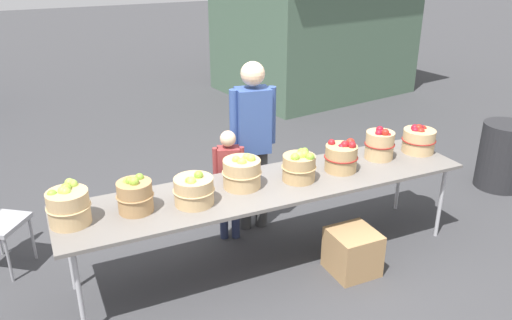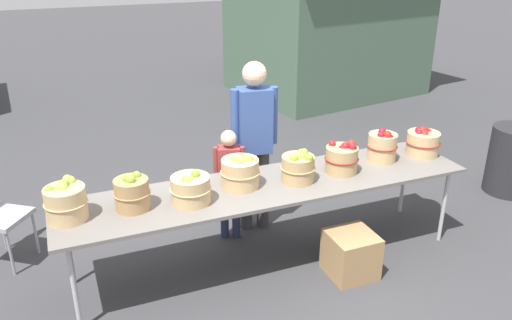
# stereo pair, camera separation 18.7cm
# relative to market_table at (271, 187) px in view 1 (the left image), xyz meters

# --- Properties ---
(ground_plane) EXTENTS (40.00, 40.00, 0.00)m
(ground_plane) POSITION_rel_market_table_xyz_m (0.00, 0.00, -0.72)
(ground_plane) COLOR #38383A
(market_table) EXTENTS (3.50, 0.76, 0.75)m
(market_table) POSITION_rel_market_table_xyz_m (0.00, 0.00, 0.00)
(market_table) COLOR slate
(market_table) RESTS_ON ground
(apple_basket_green_0) EXTENTS (0.31, 0.31, 0.31)m
(apple_basket_green_0) POSITION_rel_market_table_xyz_m (-1.60, 0.02, 0.17)
(apple_basket_green_0) COLOR tan
(apple_basket_green_0) RESTS_ON market_table
(apple_basket_green_1) EXTENTS (0.28, 0.28, 0.29)m
(apple_basket_green_1) POSITION_rel_market_table_xyz_m (-1.13, 0.01, 0.16)
(apple_basket_green_1) COLOR #A87F51
(apple_basket_green_1) RESTS_ON market_table
(apple_basket_green_2) EXTENTS (0.32, 0.32, 0.26)m
(apple_basket_green_2) POSITION_rel_market_table_xyz_m (-0.69, -0.07, 0.15)
(apple_basket_green_2) COLOR tan
(apple_basket_green_2) RESTS_ON market_table
(apple_basket_green_3) EXTENTS (0.33, 0.33, 0.28)m
(apple_basket_green_3) POSITION_rel_market_table_xyz_m (-0.24, 0.06, 0.16)
(apple_basket_green_3) COLOR tan
(apple_basket_green_3) RESTS_ON market_table
(apple_basket_green_4) EXTENTS (0.30, 0.30, 0.27)m
(apple_basket_green_4) POSITION_rel_market_table_xyz_m (0.25, -0.03, 0.16)
(apple_basket_green_4) COLOR tan
(apple_basket_green_4) RESTS_ON market_table
(apple_basket_red_0) EXTENTS (0.30, 0.30, 0.29)m
(apple_basket_red_0) POSITION_rel_market_table_xyz_m (0.68, -0.01, 0.16)
(apple_basket_red_0) COLOR tan
(apple_basket_red_0) RESTS_ON market_table
(apple_basket_red_1) EXTENTS (0.28, 0.28, 0.31)m
(apple_basket_red_1) POSITION_rel_market_table_xyz_m (1.16, 0.08, 0.17)
(apple_basket_red_1) COLOR tan
(apple_basket_red_1) RESTS_ON market_table
(apple_basket_red_2) EXTENTS (0.32, 0.32, 0.27)m
(apple_basket_red_2) POSITION_rel_market_table_xyz_m (1.59, 0.05, 0.15)
(apple_basket_red_2) COLOR tan
(apple_basket_red_2) RESTS_ON market_table
(vendor_adult) EXTENTS (0.43, 0.26, 1.65)m
(vendor_adult) POSITION_rel_market_table_xyz_m (0.11, 0.60, 0.25)
(vendor_adult) COLOR #3F3F3F
(vendor_adult) RESTS_ON ground
(child_customer) EXTENTS (0.27, 0.20, 1.08)m
(child_customer) POSITION_rel_market_table_xyz_m (-0.18, 0.50, -0.08)
(child_customer) COLOR #262D4C
(child_customer) RESTS_ON ground
(food_kiosk) EXTENTS (3.91, 3.41, 2.74)m
(food_kiosk) POSITION_rel_market_table_xyz_m (3.22, 4.78, 0.67)
(food_kiosk) COLOR #47604C
(food_kiosk) RESTS_ON ground
(trash_barrel) EXTENTS (0.52, 0.52, 0.76)m
(trash_barrel) POSITION_rel_market_table_xyz_m (3.05, 0.24, -0.34)
(trash_barrel) COLOR #262628
(trash_barrel) RESTS_ON ground
(produce_crate) EXTENTS (0.38, 0.38, 0.38)m
(produce_crate) POSITION_rel_market_table_xyz_m (0.56, -0.44, -0.53)
(produce_crate) COLOR #A87F51
(produce_crate) RESTS_ON ground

